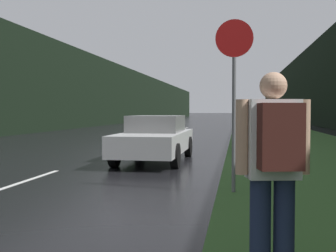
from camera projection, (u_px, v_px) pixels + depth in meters
The scene contains 11 objects.
grass_verge at pixel (266, 127), 38.62m from camera, with size 6.00×240.00×0.02m, color #2D5123.
lane_stripe_b at pixel (27, 180), 9.02m from camera, with size 0.12×3.00×0.01m, color silver.
lane_stripe_c at pixel (118, 150), 15.92m from camera, with size 0.12×3.00×0.01m, color silver.
lane_stripe_d at pixel (154, 138), 22.82m from camera, with size 0.12×3.00×0.01m, color silver.
lane_stripe_e at pixel (174, 132), 29.72m from camera, with size 0.12×3.00×0.01m, color silver.
lane_stripe_f at pixel (186, 128), 36.62m from camera, with size 0.12×3.00×0.01m, color silver.
treeline_far_side at pixel (117, 95), 51.15m from camera, with size 2.00×140.00×6.89m, color black.
treeline_near_side at pixel (315, 86), 47.35m from camera, with size 2.00×140.00×8.54m, color black.
stop_sign at pixel (234, 88), 7.58m from camera, with size 0.68×0.07×3.14m.
hitchhiker_with_backpack at pixel (274, 165), 3.50m from camera, with size 0.62×0.49×1.82m.
car_passing_near at pixel (156, 138), 12.50m from camera, with size 1.84×4.70×1.35m.
Camera 1 is at (4.44, 0.45, 1.49)m, focal length 45.00 mm.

